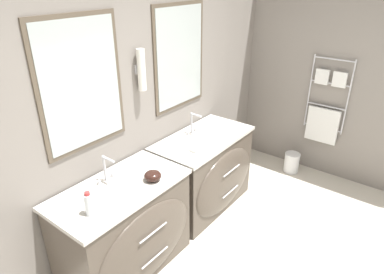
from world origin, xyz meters
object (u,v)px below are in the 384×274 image
(vanity_left, at_px, (127,230))
(waste_bin, at_px, (292,162))
(toiletry_bottle, at_px, (89,204))
(vanity_right, at_px, (206,172))
(amenity_bowl, at_px, (153,176))

(vanity_left, bearing_deg, waste_bin, -11.21)
(toiletry_bottle, bearing_deg, vanity_left, 9.56)
(vanity_right, xyz_separation_m, amenity_bowl, (-0.93, -0.11, 0.47))
(vanity_right, distance_m, toiletry_bottle, 1.62)
(vanity_left, height_order, toiletry_bottle, toiletry_bottle)
(vanity_right, distance_m, waste_bin, 1.42)
(vanity_right, height_order, waste_bin, vanity_right)
(vanity_left, distance_m, waste_bin, 2.53)
(vanity_right, distance_m, amenity_bowl, 1.05)
(vanity_left, distance_m, vanity_right, 1.17)
(toiletry_bottle, distance_m, waste_bin, 2.97)
(vanity_right, relative_size, waste_bin, 4.29)
(toiletry_bottle, bearing_deg, waste_bin, -8.61)
(toiletry_bottle, distance_m, amenity_bowl, 0.60)
(toiletry_bottle, height_order, amenity_bowl, toiletry_bottle)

